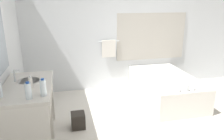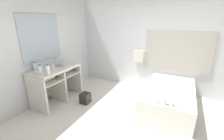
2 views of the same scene
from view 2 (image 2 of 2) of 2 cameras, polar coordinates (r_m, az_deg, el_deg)
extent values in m
plane|color=silver|center=(3.11, 2.13, -22.09)|extent=(16.00, 16.00, 0.00)
cube|color=silver|center=(4.54, 14.18, 9.49)|extent=(7.40, 0.06, 2.70)
cube|color=#B7B2A8|center=(4.42, 23.47, 6.54)|extent=(1.70, 0.02, 1.10)
cylinder|color=silver|center=(4.58, 10.10, 7.29)|extent=(0.50, 0.02, 0.02)
cube|color=silver|center=(4.60, 9.95, 5.20)|extent=(0.32, 0.04, 0.40)
cube|color=silver|center=(3.90, -29.20, 6.28)|extent=(0.06, 7.40, 2.70)
cube|color=#A3B2C1|center=(4.04, -25.35, 10.95)|extent=(0.02, 1.10, 1.10)
cube|color=silver|center=(3.93, -20.87, 0.48)|extent=(0.67, 1.23, 0.05)
cube|color=silver|center=(4.00, -20.51, -2.46)|extent=(0.63, 1.17, 0.02)
cylinder|color=white|center=(4.06, -18.94, 0.76)|extent=(0.32, 0.32, 0.12)
cube|color=silver|center=(3.75, -26.69, -8.71)|extent=(0.61, 0.04, 0.86)
cube|color=silver|center=(4.09, -20.14, -5.58)|extent=(0.61, 0.04, 0.86)
cube|color=silver|center=(4.48, -14.71, -2.91)|extent=(0.61, 0.04, 0.86)
cylinder|color=silver|center=(3.75, -23.48, -2.99)|extent=(0.13, 0.34, 0.13)
cylinder|color=silver|center=(4.14, -17.11, -0.27)|extent=(0.13, 0.34, 0.13)
cylinder|color=silver|center=(4.17, -20.83, 1.99)|extent=(0.04, 0.04, 0.02)
cylinder|color=silver|center=(4.15, -20.97, 3.18)|extent=(0.02, 0.02, 0.16)
cube|color=silver|center=(4.10, -20.70, 4.07)|extent=(0.07, 0.01, 0.01)
cube|color=silver|center=(3.88, 20.72, -9.80)|extent=(1.07, 1.80, 0.52)
ellipsoid|color=white|center=(3.83, 20.90, -8.37)|extent=(0.77, 1.29, 0.30)
cube|color=silver|center=(3.03, 19.64, -11.19)|extent=(0.04, 0.07, 0.12)
sphere|color=silver|center=(3.05, 16.94, -11.25)|extent=(0.06, 0.06, 0.06)
sphere|color=silver|center=(3.03, 22.24, -12.09)|extent=(0.06, 0.06, 0.06)
cylinder|color=white|center=(3.54, -25.61, 0.02)|extent=(0.07, 0.07, 0.20)
cylinder|color=#1E4CA8|center=(3.51, -25.86, 1.71)|extent=(0.04, 0.04, 0.02)
cylinder|color=white|center=(3.45, -23.19, -0.03)|extent=(0.07, 0.07, 0.21)
cylinder|color=#1E4CA8|center=(3.42, -23.42, 1.77)|extent=(0.04, 0.04, 0.02)
cylinder|color=white|center=(3.90, -27.32, 1.25)|extent=(0.07, 0.07, 0.18)
cylinder|color=#1E4CA8|center=(3.87, -27.54, 2.67)|extent=(0.04, 0.04, 0.02)
cylinder|color=white|center=(3.78, -21.53, 1.26)|extent=(0.05, 0.05, 0.14)
cylinder|color=silver|center=(3.76, -21.68, 2.52)|extent=(0.02, 0.02, 0.03)
cube|color=#2D2823|center=(3.94, -10.14, -10.48)|extent=(0.23, 0.23, 0.26)
camera|label=1|loc=(2.34, -77.39, 4.48)|focal=35.00mm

